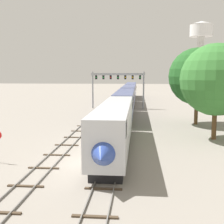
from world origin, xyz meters
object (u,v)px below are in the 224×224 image
Objects in this scene: water_tower at (201,39)px; trackside_tree_mid at (216,80)px; signal_gantry at (118,81)px; trackside_tree_left at (197,77)px; passenger_train at (127,98)px.

water_tower is 2.40× the size of trackside_tree_mid.
signal_gantry is 60.04m from water_tower.
water_tower is 83.97m from trackside_tree_mid.
water_tower is 2.32× the size of trackside_tree_left.
passenger_train is at bearing -115.32° from water_tower.
trackside_tree_mid reaches higher than passenger_train.
passenger_train is 7.71× the size of trackside_tree_mid.
passenger_train is 29.71m from trackside_tree_mid.
signal_gantry is at bearing 114.10° from trackside_tree_mid.
water_tower is (25.80, 54.53, 18.36)m from passenger_train.
trackside_tree_left is (-14.50, -70.98, -13.56)m from water_tower.
signal_gantry is 1.06× the size of trackside_tree_mid.
trackside_tree_mid is (0.13, -10.59, -0.26)m from trackside_tree_left.
trackside_tree_left is 10.59m from trackside_tree_mid.
trackside_tree_left reaches higher than signal_gantry.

